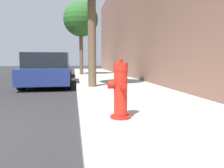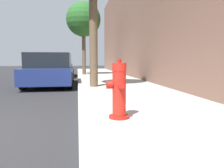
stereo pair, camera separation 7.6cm
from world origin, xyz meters
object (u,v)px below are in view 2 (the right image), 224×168
(street_tree_far, at_px, (83,20))
(parked_car_mid, at_px, (58,66))
(fire_hydrant, at_px, (119,91))
(parked_car_near, at_px, (50,70))

(street_tree_far, bearing_deg, parked_car_mid, 163.00)
(fire_hydrant, bearing_deg, parked_car_near, 105.93)
(parked_car_near, relative_size, parked_car_mid, 0.98)
(parked_car_mid, height_order, street_tree_far, street_tree_far)
(fire_hydrant, height_order, street_tree_far, street_tree_far)
(parked_car_mid, xyz_separation_m, street_tree_far, (1.64, -0.50, 2.81))
(parked_car_mid, bearing_deg, parked_car_near, -88.23)
(fire_hydrant, height_order, parked_car_mid, parked_car_mid)
(parked_car_near, height_order, parked_car_mid, parked_car_mid)
(parked_car_near, xyz_separation_m, parked_car_mid, (-0.16, 5.15, 0.04))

